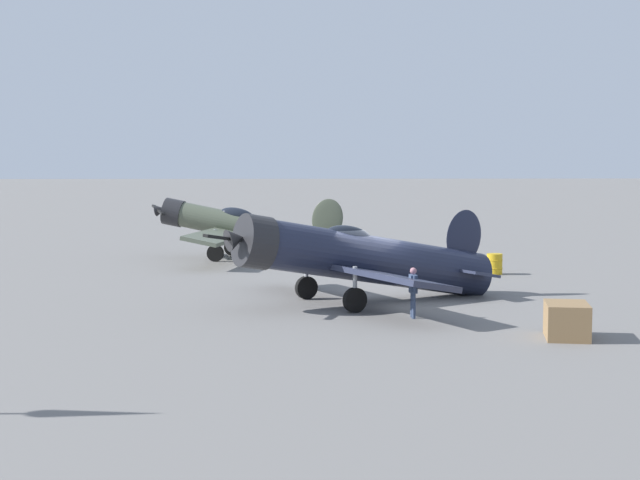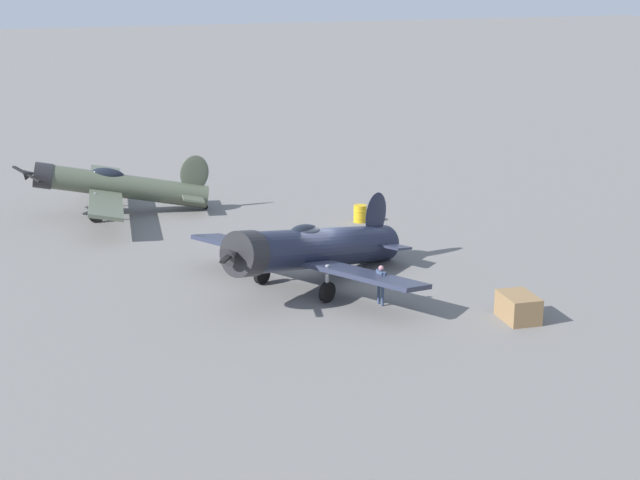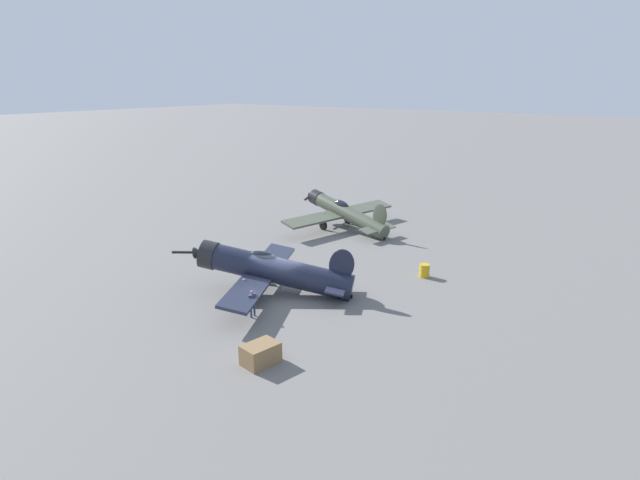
# 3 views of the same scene
# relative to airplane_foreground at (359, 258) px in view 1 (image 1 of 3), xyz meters

# --- Properties ---
(ground_plane) EXTENTS (400.00, 400.00, 0.00)m
(ground_plane) POSITION_rel_airplane_foreground_xyz_m (-0.45, -0.21, -1.53)
(ground_plane) COLOR slate
(airplane_foreground) EXTENTS (9.96, 10.70, 3.30)m
(airplane_foreground) POSITION_rel_airplane_foreground_xyz_m (0.00, 0.00, 0.00)
(airplane_foreground) COLOR #1E2338
(airplane_foreground) RESTS_ON ground_plane
(airplane_mid_apron) EXTENTS (9.71, 11.92, 3.09)m
(airplane_mid_apron) POSITION_rel_airplane_foreground_xyz_m (4.43, -14.88, -0.01)
(airplane_mid_apron) COLOR #4C5442
(airplane_mid_apron) RESTS_ON ground_plane
(ground_crew_mechanic) EXTENTS (0.23, 0.61, 1.56)m
(ground_crew_mechanic) POSITION_rel_airplane_foreground_xyz_m (-1.41, 3.16, -0.59)
(ground_crew_mechanic) COLOR #384766
(ground_crew_mechanic) RESTS_ON ground_plane
(equipment_crate) EXTENTS (1.41, 1.82, 0.97)m
(equipment_crate) POSITION_rel_airplane_foreground_xyz_m (-5.15, 6.70, -1.05)
(equipment_crate) COLOR olive
(equipment_crate) RESTS_ON ground_plane
(fuel_drum) EXTENTS (0.69, 0.69, 0.87)m
(fuel_drum) POSITION_rel_airplane_foreground_xyz_m (-6.36, -8.07, -1.09)
(fuel_drum) COLOR gold
(fuel_drum) RESTS_ON ground_plane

